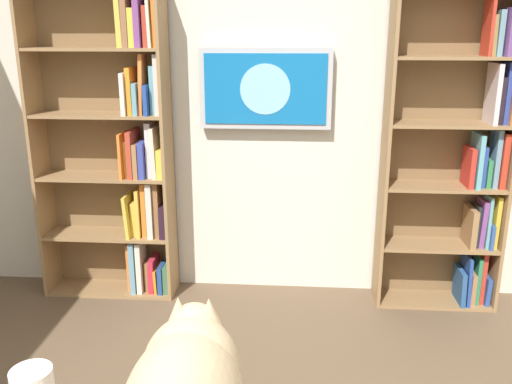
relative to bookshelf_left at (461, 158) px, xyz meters
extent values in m
cube|color=silver|center=(1.23, -0.17, 0.33)|extent=(4.52, 0.06, 2.70)
cube|color=#937047|center=(-0.28, 0.02, 0.02)|extent=(0.02, 0.28, 2.07)
cube|color=#937047|center=(0.49, 0.02, 0.02)|extent=(0.02, 0.28, 2.07)
cube|color=brown|center=(0.10, -0.11, 0.02)|extent=(0.79, 0.01, 2.07)
cube|color=#937047|center=(0.10, 0.02, -1.01)|extent=(0.75, 0.27, 0.02)
cube|color=#937047|center=(0.10, 0.02, -0.60)|extent=(0.75, 0.27, 0.02)
cube|color=#937047|center=(0.10, 0.02, -0.19)|extent=(0.75, 0.27, 0.02)
cube|color=#937047|center=(0.10, 0.02, 0.22)|extent=(0.75, 0.27, 0.02)
cube|color=#937047|center=(0.10, 0.02, 0.63)|extent=(0.75, 0.27, 0.02)
cube|color=#304E96|center=(-0.25, 0.01, -0.90)|extent=(0.03, 0.21, 0.19)
cube|color=#BA3527|center=(-0.21, 0.03, -0.81)|extent=(0.03, 0.14, 0.37)
cube|color=#2F8152|center=(-0.18, 0.04, -0.83)|extent=(0.03, 0.13, 0.33)
cube|color=#A3704E|center=(-0.14, 0.03, -0.89)|extent=(0.03, 0.19, 0.22)
cube|color=#254693|center=(-0.11, 0.04, -0.83)|extent=(0.03, 0.22, 0.34)
cube|color=#2A5389|center=(-0.07, 0.04, -0.88)|extent=(0.04, 0.22, 0.24)
cube|color=gold|center=(-0.25, 0.01, -0.41)|extent=(0.03, 0.20, 0.36)
cube|color=#315392|center=(-0.22, 0.03, -0.50)|extent=(0.02, 0.21, 0.17)
cube|color=#69A5AC|center=(-0.20, 0.03, -0.41)|extent=(0.02, 0.17, 0.35)
cube|color=#7F478D|center=(-0.17, 0.02, -0.43)|extent=(0.04, 0.16, 0.32)
cube|color=#202B2C|center=(-0.13, 0.02, -0.45)|extent=(0.02, 0.14, 0.28)
cube|color=#997148|center=(-0.10, 0.02, -0.46)|extent=(0.04, 0.23, 0.26)
cube|color=red|center=(-0.24, 0.01, 0.00)|extent=(0.03, 0.20, 0.35)
cube|color=#6B8FA6|center=(-0.20, 0.02, 0.01)|extent=(0.03, 0.16, 0.37)
cube|color=#31804B|center=(-0.16, 0.02, -0.09)|extent=(0.03, 0.15, 0.18)
cube|color=#2D489D|center=(-0.12, 0.02, -0.05)|extent=(0.04, 0.13, 0.26)
cube|color=#61A5B4|center=(-0.09, 0.03, -0.01)|extent=(0.03, 0.21, 0.35)
cube|color=red|center=(-0.05, 0.03, -0.05)|extent=(0.03, 0.20, 0.25)
cube|color=#9E613A|center=(-0.25, 0.03, 0.42)|extent=(0.04, 0.21, 0.37)
cube|color=#324193|center=(-0.21, 0.02, 0.42)|extent=(0.03, 0.17, 0.37)
cube|color=black|center=(-0.18, 0.03, 0.37)|extent=(0.03, 0.16, 0.29)
cube|color=silver|center=(-0.14, 0.03, 0.41)|extent=(0.03, 0.22, 0.37)
cube|color=#6E4788|center=(-0.17, 0.04, 0.78)|extent=(0.04, 0.24, 0.28)
cube|color=#6D9BA4|center=(-0.13, 0.02, 0.77)|extent=(0.03, 0.18, 0.27)
cube|color=olive|center=(-0.09, 0.02, 0.76)|extent=(0.03, 0.17, 0.24)
cube|color=red|center=(-0.07, 0.03, 0.82)|extent=(0.02, 0.17, 0.37)
cube|color=#937047|center=(1.92, 0.02, 0.04)|extent=(0.02, 0.28, 2.12)
cube|color=#937047|center=(2.80, 0.02, 0.04)|extent=(0.02, 0.28, 2.12)
cube|color=brown|center=(2.36, -0.11, 0.04)|extent=(0.91, 0.01, 2.12)
cube|color=#937047|center=(2.36, 0.02, -1.01)|extent=(0.86, 0.27, 0.02)
cube|color=#937047|center=(2.36, 0.02, -0.59)|extent=(0.86, 0.27, 0.02)
cube|color=#937047|center=(2.36, 0.02, -0.17)|extent=(0.86, 0.27, 0.02)
cube|color=#937047|center=(2.36, 0.02, 0.25)|extent=(0.86, 0.27, 0.02)
cube|color=#937047|center=(2.36, 0.02, 0.68)|extent=(0.86, 0.27, 0.02)
cube|color=#41714A|center=(1.96, 0.02, -0.90)|extent=(0.04, 0.18, 0.20)
cube|color=navy|center=(2.00, 0.03, -0.90)|extent=(0.03, 0.19, 0.20)
cube|color=orange|center=(2.03, 0.01, -0.91)|extent=(0.02, 0.21, 0.17)
cube|color=#C3273A|center=(2.06, 0.01, -0.88)|extent=(0.05, 0.19, 0.24)
cube|color=olive|center=(2.10, 0.01, -0.89)|extent=(0.03, 0.12, 0.22)
cube|color=beige|center=(2.14, 0.03, -0.81)|extent=(0.04, 0.18, 0.37)
cube|color=#6795AC|center=(2.19, 0.03, -0.81)|extent=(0.04, 0.19, 0.38)
cube|color=orange|center=(2.22, 0.02, -0.82)|extent=(0.03, 0.13, 0.35)
cube|color=black|center=(1.96, 0.04, -0.47)|extent=(0.04, 0.18, 0.22)
cube|color=#936339|center=(2.00, 0.03, -0.38)|extent=(0.04, 0.14, 0.39)
cube|color=beige|center=(2.04, 0.02, -0.38)|extent=(0.04, 0.21, 0.39)
cube|color=orange|center=(2.09, 0.03, -0.39)|extent=(0.03, 0.13, 0.38)
cube|color=gold|center=(2.13, 0.03, -0.41)|extent=(0.02, 0.18, 0.33)
cube|color=gold|center=(2.16, 0.03, -0.46)|extent=(0.04, 0.13, 0.24)
cube|color=gold|center=(2.20, 0.04, -0.43)|extent=(0.04, 0.21, 0.29)
cube|color=yellow|center=(1.96, 0.03, -0.06)|extent=(0.04, 0.18, 0.19)
cube|color=beige|center=(1.99, 0.02, 0.01)|extent=(0.04, 0.22, 0.34)
cube|color=silver|center=(2.03, 0.02, 0.03)|extent=(0.04, 0.14, 0.37)
cube|color=#37429C|center=(2.08, 0.02, -0.03)|extent=(0.04, 0.23, 0.25)
cube|color=#9F6E44|center=(2.11, 0.04, -0.04)|extent=(0.03, 0.21, 0.23)
cube|color=#B43E2C|center=(2.15, 0.02, 0.00)|extent=(0.03, 0.24, 0.31)
cube|color=yellow|center=(2.19, 0.03, -0.03)|extent=(0.03, 0.13, 0.24)
cube|color=orange|center=(2.21, 0.04, -0.01)|extent=(0.02, 0.22, 0.30)
cube|color=beige|center=(1.95, 0.04, 0.46)|extent=(0.03, 0.16, 0.38)
cube|color=#629EA9|center=(1.99, 0.01, 0.42)|extent=(0.04, 0.14, 0.31)
cube|color=#214398|center=(2.02, 0.02, 0.36)|extent=(0.03, 0.23, 0.19)
cube|color=orange|center=(2.06, 0.03, 0.46)|extent=(0.04, 0.15, 0.38)
cube|color=#6399A5|center=(2.09, 0.04, 0.37)|extent=(0.03, 0.19, 0.20)
cube|color=orange|center=(2.13, 0.01, 0.41)|extent=(0.03, 0.21, 0.30)
cube|color=silver|center=(2.17, 0.03, 0.40)|extent=(0.03, 0.23, 0.27)
cube|color=orange|center=(1.95, 0.04, 0.87)|extent=(0.03, 0.13, 0.38)
cube|color=beige|center=(1.98, 0.04, 0.86)|extent=(0.03, 0.18, 0.36)
cube|color=#B53A2A|center=(2.01, 0.04, 0.81)|extent=(0.03, 0.13, 0.25)
cube|color=#794182|center=(2.05, 0.02, 0.85)|extent=(0.04, 0.21, 0.33)
cube|color=gold|center=(2.09, 0.01, 0.80)|extent=(0.04, 0.21, 0.24)
cube|color=#8F5E3F|center=(2.13, 0.01, 0.86)|extent=(0.04, 0.22, 0.36)
cube|color=gold|center=(2.17, 0.03, 0.86)|extent=(0.04, 0.19, 0.36)
cube|color=#B7B7BC|center=(1.27, -0.09, 0.42)|extent=(0.87, 0.06, 0.52)
cube|color=#146BB2|center=(1.27, -0.05, 0.42)|extent=(0.80, 0.01, 0.45)
cylinder|color=#8CCCEA|center=(1.27, -0.05, 0.42)|extent=(0.33, 0.00, 0.33)
ellipsoid|color=#D1B284|center=(1.32, 2.31, -0.06)|extent=(0.25, 0.27, 0.28)
sphere|color=#D1B284|center=(1.32, 2.25, 0.01)|extent=(0.15, 0.15, 0.15)
cone|color=#D1B284|center=(1.28, 2.25, 0.07)|extent=(0.07, 0.07, 0.08)
cone|color=#D1B284|center=(1.36, 2.25, 0.07)|extent=(0.07, 0.07, 0.08)
cone|color=beige|center=(1.28, 2.26, 0.07)|extent=(0.04, 0.04, 0.06)
cone|color=beige|center=(1.36, 2.26, 0.07)|extent=(0.04, 0.04, 0.06)
camera|label=1|loc=(1.06, 3.52, 0.78)|focal=38.21mm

